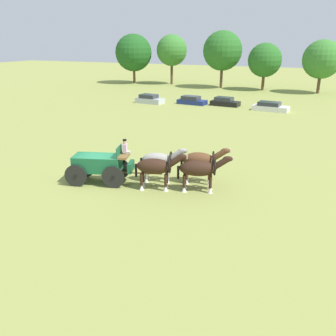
# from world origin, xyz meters

# --- Properties ---
(ground_plane) EXTENTS (220.00, 220.00, 0.00)m
(ground_plane) POSITION_xyz_m (0.00, 0.00, 0.00)
(ground_plane) COLOR olive
(show_wagon) EXTENTS (5.93, 2.74, 2.80)m
(show_wagon) POSITION_xyz_m (0.14, 0.05, 1.23)
(show_wagon) COLOR #195B38
(show_wagon) RESTS_ON ground
(draft_horse_rear_near) EXTENTS (2.91, 1.47, 2.24)m
(draft_horse_rear_near) POSITION_xyz_m (3.43, 1.77, 1.36)
(draft_horse_rear_near) COLOR #9E998E
(draft_horse_rear_near) RESTS_ON ground
(draft_horse_rear_off) EXTENTS (3.06, 1.51, 2.27)m
(draft_horse_rear_off) POSITION_xyz_m (3.82, 0.53, 1.40)
(draft_horse_rear_off) COLOR #331E14
(draft_horse_rear_off) RESTS_ON ground
(draft_horse_lead_near) EXTENTS (2.99, 1.54, 2.33)m
(draft_horse_lead_near) POSITION_xyz_m (5.90, 2.55, 1.45)
(draft_horse_lead_near) COLOR brown
(draft_horse_lead_near) RESTS_ON ground
(draft_horse_lead_off) EXTENTS (3.16, 1.54, 2.24)m
(draft_horse_lead_off) POSITION_xyz_m (6.30, 1.31, 1.37)
(draft_horse_lead_off) COLOR #331E14
(draft_horse_lead_off) RESTS_ON ground
(parked_vehicle_a) EXTENTS (4.06, 2.17, 1.23)m
(parked_vehicle_a) POSITION_xyz_m (-10.84, 28.76, 0.53)
(parked_vehicle_a) COLOR silver
(parked_vehicle_a) RESTS_ON ground
(parked_vehicle_b) EXTENTS (4.18, 2.07, 1.14)m
(parked_vehicle_b) POSITION_xyz_m (-5.02, 30.36, 0.49)
(parked_vehicle_b) COLOR navy
(parked_vehicle_b) RESTS_ON ground
(parked_vehicle_c) EXTENTS (4.02, 2.05, 1.17)m
(parked_vehicle_c) POSITION_xyz_m (-0.40, 30.95, 0.50)
(parked_vehicle_c) COLOR black
(parked_vehicle_c) RESTS_ON ground
(parked_vehicle_d) EXTENTS (4.58, 2.28, 1.12)m
(parked_vehicle_d) POSITION_xyz_m (5.90, 29.70, 0.48)
(parked_vehicle_d) COLOR white
(parked_vehicle_d) RESTS_ON ground
(tree_a) EXTENTS (7.35, 7.35, 9.75)m
(tree_a) POSITION_xyz_m (-25.02, 49.94, 6.06)
(tree_a) COLOR brown
(tree_a) RESTS_ON ground
(tree_b) EXTENTS (6.05, 6.05, 9.61)m
(tree_b) POSITION_xyz_m (-17.31, 51.69, 6.57)
(tree_b) COLOR brown
(tree_b) RESTS_ON ground
(tree_c) EXTENTS (7.10, 7.10, 10.23)m
(tree_c) POSITION_xyz_m (-6.37, 49.70, 6.66)
(tree_c) COLOR brown
(tree_c) RESTS_ON ground
(tree_d) EXTENTS (5.84, 5.84, 8.12)m
(tree_d) POSITION_xyz_m (1.39, 49.46, 5.19)
(tree_d) COLOR brown
(tree_d) RESTS_ON ground
(tree_e) EXTENTS (6.28, 6.28, 8.67)m
(tree_e) POSITION_xyz_m (10.65, 49.20, 5.52)
(tree_e) COLOR brown
(tree_e) RESTS_ON ground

